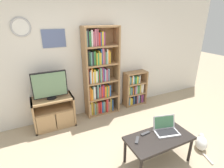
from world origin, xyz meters
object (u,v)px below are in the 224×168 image
(bookshelf_tall, at_px, (99,75))
(laptop, at_px, (166,128))
(tv_stand, at_px, (54,112))
(remote_far_from_laptop, at_px, (137,140))
(television, at_px, (50,85))
(coffee_table, at_px, (159,140))
(remote_near_laptop, at_px, (145,133))
(bookshelf_short, at_px, (134,89))
(cat, at_px, (201,143))

(bookshelf_tall, bearing_deg, laptop, -76.70)
(tv_stand, xyz_separation_m, remote_far_from_laptop, (0.94, -1.63, 0.15))
(tv_stand, distance_m, television, 0.60)
(coffee_table, relative_size, remote_near_laptop, 6.19)
(bookshelf_tall, relative_size, remote_near_laptop, 12.14)
(tv_stand, height_order, laptop, laptop)
(bookshelf_tall, xyz_separation_m, laptop, (0.41, -1.74, -0.42))
(coffee_table, height_order, remote_near_laptop, remote_near_laptop)
(television, relative_size, bookshelf_short, 0.74)
(remote_far_from_laptop, bearing_deg, television, -17.67)
(tv_stand, height_order, bookshelf_short, bookshelf_short)
(bookshelf_short, distance_m, remote_far_from_laptop, 2.05)
(television, xyz_separation_m, remote_near_laptop, (1.15, -1.54, -0.45))
(bookshelf_short, bearing_deg, remote_far_from_laptop, -121.51)
(tv_stand, relative_size, laptop, 1.93)
(bookshelf_short, xyz_separation_m, coffee_table, (-0.73, -1.83, 0.00))
(coffee_table, bearing_deg, tv_stand, 127.07)
(bookshelf_short, bearing_deg, tv_stand, -176.57)
(television, relative_size, remote_near_laptop, 3.97)
(remote_near_laptop, xyz_separation_m, remote_far_from_laptop, (-0.20, -0.07, 0.00))
(laptop, xyz_separation_m, cat, (0.70, -0.18, -0.40))
(tv_stand, distance_m, cat, 2.83)
(bookshelf_tall, distance_m, remote_near_laptop, 1.72)
(coffee_table, relative_size, remote_far_from_laptop, 6.82)
(bookshelf_short, bearing_deg, coffee_table, -111.67)
(coffee_table, height_order, cat, coffee_table)
(bookshelf_short, bearing_deg, cat, -85.58)
(television, bearing_deg, laptop, -47.78)
(tv_stand, distance_m, coffee_table, 2.14)
(bookshelf_short, distance_m, coffee_table, 1.97)
(bookshelf_tall, bearing_deg, cat, -59.92)
(tv_stand, relative_size, bookshelf_tall, 0.40)
(cat, bearing_deg, laptop, -156.36)
(remote_near_laptop, relative_size, cat, 0.32)
(tv_stand, bearing_deg, bookshelf_tall, 5.42)
(tv_stand, bearing_deg, bookshelf_short, 3.43)
(television, bearing_deg, bookshelf_tall, 5.91)
(bookshelf_short, xyz_separation_m, remote_far_from_laptop, (-1.07, -1.75, 0.06))
(television, height_order, laptop, television)
(coffee_table, xyz_separation_m, remote_near_laptop, (-0.15, 0.15, 0.06))
(remote_near_laptop, bearing_deg, bookshelf_tall, 177.16)
(tv_stand, height_order, cat, tv_stand)
(bookshelf_tall, relative_size, bookshelf_short, 2.26)
(tv_stand, xyz_separation_m, coffee_table, (1.29, -1.71, 0.09))
(remote_far_from_laptop, xyz_separation_m, cat, (1.22, -0.19, -0.35))
(bookshelf_short, relative_size, laptop, 2.12)
(television, xyz_separation_m, bookshelf_short, (2.02, 0.13, -0.51))
(bookshelf_tall, xyz_separation_m, coffee_table, (0.23, -1.81, -0.53))
(laptop, distance_m, remote_near_laptop, 0.34)
(bookshelf_tall, bearing_deg, tv_stand, -174.58)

